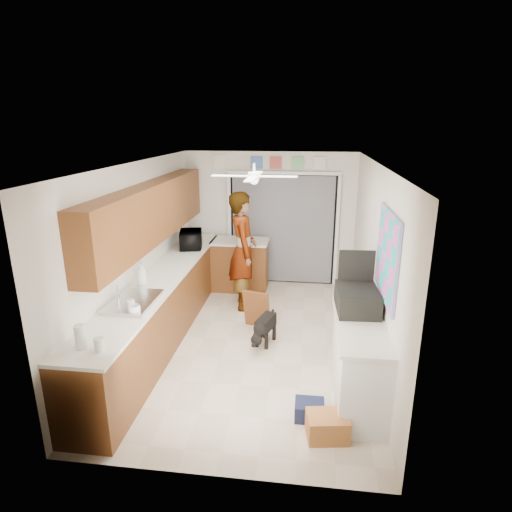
{
  "coord_description": "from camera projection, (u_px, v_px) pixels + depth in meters",
  "views": [
    {
      "loc": [
        0.74,
        -5.46,
        2.99
      ],
      "look_at": [
        0.0,
        0.4,
        1.15
      ],
      "focal_mm": 30.0,
      "sensor_mm": 36.0,
      "label": 1
    }
  ],
  "objects": [
    {
      "name": "back_opening_recess",
      "position": [
        283.0,
        230.0,
        8.15
      ],
      "size": [
        2.0,
        0.06,
        2.1
      ],
      "primitive_type": "cube",
      "color": "black",
      "rests_on": "wall_back"
    },
    {
      "name": "ceiling_fan",
      "position": [
        254.0,
        176.0,
        5.65
      ],
      "size": [
        1.14,
        1.14,
        0.24
      ],
      "primitive_type": "cube",
      "color": "white",
      "rests_on": "ceiling"
    },
    {
      "name": "ceiling",
      "position": [
        252.0,
        164.0,
        5.41
      ],
      "size": [
        5.0,
        5.0,
        0.0
      ],
      "primitive_type": "plane",
      "rotation": [
        3.14,
        0.0,
        0.0
      ],
      "color": "white",
      "rests_on": "ground"
    },
    {
      "name": "floor",
      "position": [
        253.0,
        340.0,
        6.15
      ],
      "size": [
        5.0,
        5.0,
        0.0
      ],
      "primitive_type": "plane",
      "color": "beige",
      "rests_on": "ground"
    },
    {
      "name": "faucet",
      "position": [
        118.0,
        294.0,
        5.07
      ],
      "size": [
        0.03,
        0.03,
        0.22
      ],
      "primitive_type": "cylinder",
      "color": "silver",
      "rests_on": "left_countertop"
    },
    {
      "name": "door_trim_head",
      "position": [
        284.0,
        173.0,
        7.81
      ],
      "size": [
        2.1,
        0.04,
        0.06
      ],
      "primitive_type": "cube",
      "color": "white",
      "rests_on": "wall_back"
    },
    {
      "name": "abstract_painting",
      "position": [
        387.0,
        255.0,
        4.53
      ],
      "size": [
        0.03,
        1.15,
        0.95
      ],
      "primitive_type": "cube",
      "color": "#E153B0",
      "rests_on": "wall_right"
    },
    {
      "name": "door_trim_left",
      "position": [
        230.0,
        228.0,
        8.25
      ],
      "size": [
        0.06,
        0.04,
        2.1
      ],
      "primitive_type": "cube",
      "color": "white",
      "rests_on": "wall_back"
    },
    {
      "name": "left_base_cabinets",
      "position": [
        163.0,
        307.0,
        6.18
      ],
      "size": [
        0.6,
        4.8,
        0.9
      ],
      "primitive_type": "cube",
      "color": "brown",
      "rests_on": "floor"
    },
    {
      "name": "route66_sign",
      "position": [
        219.0,
        162.0,
        7.92
      ],
      "size": [
        0.22,
        0.02,
        0.26
      ],
      "primitive_type": "cube",
      "color": "silver",
      "rests_on": "wall_back"
    },
    {
      "name": "upper_cabinets",
      "position": [
        152.0,
        212.0,
        5.98
      ],
      "size": [
        0.32,
        4.0,
        0.8
      ],
      "primitive_type": "cube",
      "color": "brown",
      "rests_on": "wall_left"
    },
    {
      "name": "wall_front",
      "position": [
        210.0,
        351.0,
        3.41
      ],
      "size": [
        3.2,
        0.0,
        3.2
      ],
      "primitive_type": "plane",
      "rotation": [
        -1.57,
        0.0,
        0.0
      ],
      "color": "silver",
      "rests_on": "ground"
    },
    {
      "name": "peninsula_top",
      "position": [
        240.0,
        241.0,
        7.83
      ],
      "size": [
        1.04,
        0.64,
        0.04
      ],
      "primitive_type": "cube",
      "color": "white",
      "rests_on": "peninsula_base"
    },
    {
      "name": "right_counter_top",
      "position": [
        361.0,
        325.0,
        4.58
      ],
      "size": [
        0.54,
        1.44,
        0.04
      ],
      "primitive_type": "cube",
      "color": "white",
      "rests_on": "right_counter_base"
    },
    {
      "name": "header_frame_4",
      "position": [
        320.0,
        163.0,
        7.7
      ],
      "size": [
        0.22,
        0.02,
        0.22
      ],
      "primitive_type": "cube",
      "color": "white",
      "rests_on": "wall_back"
    },
    {
      "name": "cardboard_box",
      "position": [
        327.0,
        426.0,
        4.22
      ],
      "size": [
        0.44,
        0.36,
        0.25
      ],
      "primitive_type": "cube",
      "rotation": [
        0.0,
        0.0,
        0.16
      ],
      "color": "#B36B38",
      "rests_on": "floor"
    },
    {
      "name": "right_counter_base",
      "position": [
        359.0,
        364.0,
        4.72
      ],
      "size": [
        0.5,
        1.4,
        0.9
      ],
      "primitive_type": "cube",
      "color": "white",
      "rests_on": "floor"
    },
    {
      "name": "soap_bottle",
      "position": [
        142.0,
        274.0,
        5.59
      ],
      "size": [
        0.17,
        0.17,
        0.33
      ],
      "primitive_type": "imported",
      "rotation": [
        0.0,
        0.0,
        0.4
      ],
      "color": "silver",
      "rests_on": "left_countertop"
    },
    {
      "name": "peninsula_base",
      "position": [
        240.0,
        266.0,
        7.97
      ],
      "size": [
        1.0,
        0.6,
        0.9
      ],
      "primitive_type": "cube",
      "color": "brown",
      "rests_on": "floor"
    },
    {
      "name": "cup",
      "position": [
        134.0,
        310.0,
        4.78
      ],
      "size": [
        0.15,
        0.15,
        0.11
      ],
      "primitive_type": "imported",
      "rotation": [
        0.0,
        0.0,
        0.06
      ],
      "color": "white",
      "rests_on": "left_countertop"
    },
    {
      "name": "suitcase_lid",
      "position": [
        356.0,
        271.0,
        5.06
      ],
      "size": [
        0.42,
        0.05,
        0.5
      ],
      "primitive_type": "cube",
      "rotation": [
        0.0,
        0.0,
        0.05
      ],
      "color": "black",
      "rests_on": "suitcase"
    },
    {
      "name": "wall_back",
      "position": [
        270.0,
        219.0,
        8.15
      ],
      "size": [
        3.2,
        0.0,
        3.2
      ],
      "primitive_type": "plane",
      "rotation": [
        1.57,
        0.0,
        0.0
      ],
      "color": "silver",
      "rests_on": "ground"
    },
    {
      "name": "navy_crate",
      "position": [
        309.0,
        410.0,
        4.51
      ],
      "size": [
        0.31,
        0.26,
        0.19
      ],
      "primitive_type": "cube",
      "rotation": [
        0.0,
        0.0,
        0.0
      ],
      "color": "#151B35",
      "rests_on": "floor"
    },
    {
      "name": "door_trim_right",
      "position": [
        337.0,
        232.0,
        8.0
      ],
      "size": [
        0.06,
        0.04,
        2.1
      ],
      "primitive_type": "cube",
      "color": "white",
      "rests_on": "wall_back"
    },
    {
      "name": "cabinet_door_panel",
      "position": [
        257.0,
        309.0,
        6.44
      ],
      "size": [
        0.44,
        0.26,
        0.61
      ],
      "primitive_type": "cube",
      "rotation": [
        0.21,
        0.0,
        -0.25
      ],
      "color": "brown",
      "rests_on": "floor"
    },
    {
      "name": "wall_right",
      "position": [
        373.0,
        262.0,
        5.59
      ],
      "size": [
        0.0,
        5.0,
        5.0
      ],
      "primitive_type": "plane",
      "rotation": [
        1.57,
        0.0,
        -1.57
      ],
      "color": "silver",
      "rests_on": "ground"
    },
    {
      "name": "left_countertop",
      "position": [
        162.0,
        276.0,
        6.04
      ],
      "size": [
        0.62,
        4.8,
        0.04
      ],
      "primitive_type": "cube",
      "color": "white",
      "rests_on": "left_base_cabinets"
    },
    {
      "name": "header_frame_2",
      "position": [
        276.0,
        163.0,
        7.8
      ],
      "size": [
        0.22,
        0.02,
        0.22
      ],
      "primitive_type": "cube",
      "color": "#B84945",
      "rests_on": "wall_back"
    },
    {
      "name": "wall_left",
      "position": [
        139.0,
        253.0,
        5.97
      ],
      "size": [
        0.0,
        5.0,
        5.0
      ],
      "primitive_type": "plane",
      "rotation": [
        1.57,
        0.0,
        1.57
      ],
      "color": "silver",
      "rests_on": "ground"
    },
    {
      "name": "suitcase_rim",
      "position": [
        356.0,
        309.0,
        4.89
      ],
      "size": [
        0.47,
        0.6,
        0.02
      ],
      "primitive_type": "cube",
      "rotation": [
        0.0,
        0.0,
        0.05
      ],
      "color": "yellow",
      "rests_on": "suitcase"
    },
    {
      "name": "man",
      "position": [
        243.0,
        251.0,
        7.03
      ],
      "size": [
        0.62,
        0.8,
        1.96
      ],
      "primitive_type": "imported",
      "rotation": [
        0.0,
        0.0,
        1.8
      ],
      "color": "white",
      "rests_on": "floor"
    },
    {
      "name": "curtain_panel",
      "position": [
        282.0,
        230.0,
        8.11
      ],
      "size": [
        1.9,
        0.03,
        2.05
      ],
      "primitive_type": "cube",
      "color": "gray",
      "rests_on": "wall_back"
    },
    {
      "name": "sink_basin",
      "position": [
        134.0,
        302.0,
        5.08
      ],
      "size": [
        0.5,
        0.76,
        0.06
      ],
      "primitive_type": "cube",
      "color": "silver",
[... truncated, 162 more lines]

